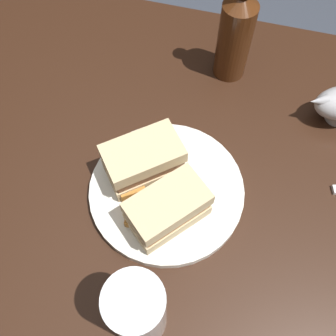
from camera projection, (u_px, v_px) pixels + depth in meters
ground_plane at (169, 263)px, 1.32m from camera, size 6.00×6.00×0.00m
dining_table at (169, 228)px, 1.00m from camera, size 1.06×0.80×0.73m
plate at (167, 190)px, 0.65m from camera, size 0.26×0.26×0.02m
sandwich_half_left at (143, 160)px, 0.62m from camera, size 0.14×0.14×0.07m
sandwich_half_right at (168, 209)px, 0.59m from camera, size 0.13×0.14×0.07m
potato_wedge_front at (138, 174)px, 0.64m from camera, size 0.06×0.04×0.02m
potato_wedge_middle at (133, 192)px, 0.62m from camera, size 0.04×0.04×0.02m
potato_wedge_back at (136, 211)px, 0.61m from camera, size 0.02×0.05×0.02m
pint_glass at (139, 312)px, 0.49m from camera, size 0.07×0.07×0.17m
cider_bottle at (236, 33)px, 0.70m from camera, size 0.06×0.06×0.25m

